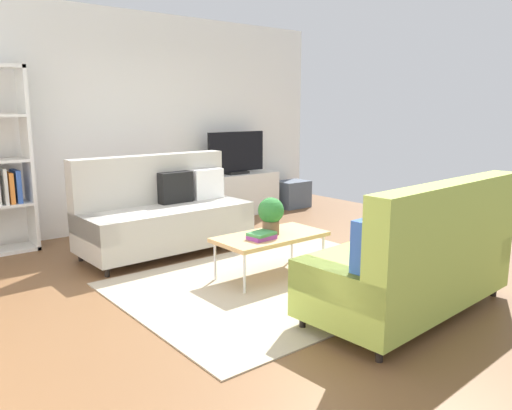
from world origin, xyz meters
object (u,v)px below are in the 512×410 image
object	(u,v)px
bottle_0	(215,171)
table_book_0	(262,237)
coffee_table	(271,237)
storage_trunk	(292,194)
couch_beige	(164,214)
couch_green	(415,261)
tv	(236,153)
tv_console	(236,194)
vase_0	(202,170)
potted_plant	(271,214)

from	to	relation	value
bottle_0	table_book_0	bearing A→B (deg)	-115.63
coffee_table	storage_trunk	size ratio (longest dim) A/B	2.12
couch_beige	bottle_0	xyz separation A→B (m)	(1.44, 1.08, 0.28)
couch_green	tv	distance (m)	4.14
bottle_0	coffee_table	bearing A→B (deg)	-113.00
couch_green	tv_console	distance (m)	4.13
couch_beige	storage_trunk	world-z (taller)	couch_beige
tv_console	table_book_0	world-z (taller)	tv_console
couch_beige	bottle_0	distance (m)	1.82
couch_beige	tv	xyz separation A→B (m)	(1.85, 1.10, 0.51)
vase_0	tv	bearing A→B (deg)	-6.88
tv_console	vase_0	bearing A→B (deg)	175.07
storage_trunk	table_book_0	bearing A→B (deg)	-137.53
table_book_0	coffee_table	bearing A→B (deg)	22.17
couch_green	bottle_0	size ratio (longest dim) A/B	11.32
table_book_0	bottle_0	distance (m)	2.86
tv_console	storage_trunk	world-z (taller)	tv_console
coffee_table	storage_trunk	world-z (taller)	storage_trunk
tv_console	bottle_0	world-z (taller)	bottle_0
couch_beige	coffee_table	distance (m)	1.47
bottle_0	couch_beige	bearing A→B (deg)	-143.32
tv_console	bottle_0	size ratio (longest dim) A/B	8.16
coffee_table	vase_0	size ratio (longest dim) A/B	5.72
tv_console	table_book_0	bearing A→B (deg)	-122.15
storage_trunk	potted_plant	xyz separation A→B (m)	(-2.56, -2.43, 0.41)
coffee_table	couch_beige	bearing A→B (deg)	105.12
tv_console	potted_plant	distance (m)	2.93
tv_console	couch_beige	bearing A→B (deg)	-148.93
table_book_0	bottle_0	world-z (taller)	bottle_0
table_book_0	bottle_0	size ratio (longest dim) A/B	1.40
tv_console	potted_plant	bearing A→B (deg)	-119.95
vase_0	bottle_0	world-z (taller)	vase_0
couch_green	tv	xyz separation A→B (m)	(1.18, 3.94, 0.51)
tv_console	table_book_0	distance (m)	3.08
coffee_table	storage_trunk	distance (m)	3.54
couch_beige	table_book_0	size ratio (longest dim) A/B	7.99
couch_green	tv_console	xyz separation A→B (m)	(1.18, 3.96, -0.13)
vase_0	bottle_0	distance (m)	0.20
bottle_0	storage_trunk	bearing A→B (deg)	-2.28
couch_beige	vase_0	distance (m)	1.75
tv_console	storage_trunk	distance (m)	1.11
coffee_table	tv_console	world-z (taller)	tv_console
couch_green	tv_console	world-z (taller)	couch_green
coffee_table	potted_plant	xyz separation A→B (m)	(0.01, 0.01, 0.23)
vase_0	couch_beige	bearing A→B (deg)	-137.49
couch_green	table_book_0	bearing A→B (deg)	105.57
couch_green	bottle_0	bearing A→B (deg)	75.70
tv	couch_beige	bearing A→B (deg)	-149.38
storage_trunk	bottle_0	size ratio (longest dim) A/B	3.03
couch_green	potted_plant	world-z (taller)	couch_green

